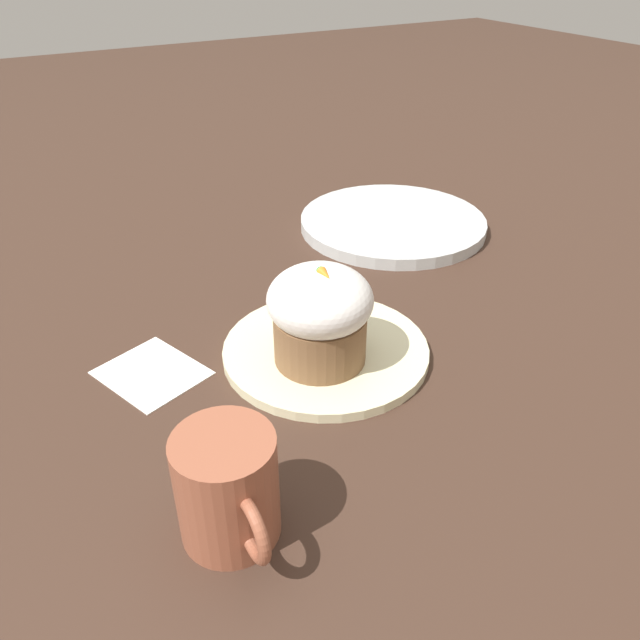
# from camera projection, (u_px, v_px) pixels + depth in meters

# --- Properties ---
(ground_plane) EXTENTS (4.00, 4.00, 0.00)m
(ground_plane) POSITION_uv_depth(u_px,v_px,m) (326.00, 354.00, 0.67)
(ground_plane) COLOR #3D281E
(dessert_plate) EXTENTS (0.22, 0.22, 0.01)m
(dessert_plate) POSITION_uv_depth(u_px,v_px,m) (326.00, 350.00, 0.66)
(dessert_plate) COLOR beige
(dessert_plate) RESTS_ON ground_plane
(carrot_cake) EXTENTS (0.11, 0.11, 0.11)m
(carrot_cake) POSITION_uv_depth(u_px,v_px,m) (320.00, 314.00, 0.61)
(carrot_cake) COLOR brown
(carrot_cake) RESTS_ON dessert_plate
(spoon) EXTENTS (0.10, 0.09, 0.01)m
(spoon) POSITION_uv_depth(u_px,v_px,m) (307.00, 339.00, 0.67)
(spoon) COLOR #B7B7BC
(spoon) RESTS_ON dessert_plate
(coffee_cup) EXTENTS (0.11, 0.08, 0.09)m
(coffee_cup) POSITION_uv_depth(u_px,v_px,m) (228.00, 489.00, 0.45)
(coffee_cup) COLOR #9E563D
(coffee_cup) RESTS_ON ground_plane
(side_plate) EXTENTS (0.28, 0.28, 0.02)m
(side_plate) POSITION_uv_depth(u_px,v_px,m) (393.00, 223.00, 0.94)
(side_plate) COLOR silver
(side_plate) RESTS_ON ground_plane
(paper_napkin) EXTENTS (0.12, 0.11, 0.00)m
(paper_napkin) POSITION_uv_depth(u_px,v_px,m) (152.00, 372.00, 0.64)
(paper_napkin) COLOR white
(paper_napkin) RESTS_ON ground_plane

